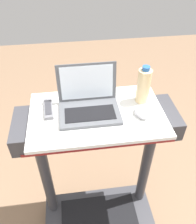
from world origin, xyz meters
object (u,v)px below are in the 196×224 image
object	(u,v)px
computer_mouse	(141,113)
tv_remote	(48,109)
laptop	(89,103)
water_bottle	(144,86)

from	to	relation	value
computer_mouse	tv_remote	bearing A→B (deg)	150.96
laptop	computer_mouse	world-z (taller)	laptop
laptop	tv_remote	distance (m)	0.22
laptop	computer_mouse	size ratio (longest dim) A/B	3.17
computer_mouse	water_bottle	distance (m)	0.15
tv_remote	laptop	bearing A→B (deg)	-6.00
computer_mouse	tv_remote	size ratio (longest dim) A/B	0.61
water_bottle	tv_remote	xyz separation A→B (m)	(-0.52, -0.02, -0.09)
computer_mouse	tv_remote	world-z (taller)	computer_mouse
water_bottle	tv_remote	distance (m)	0.53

